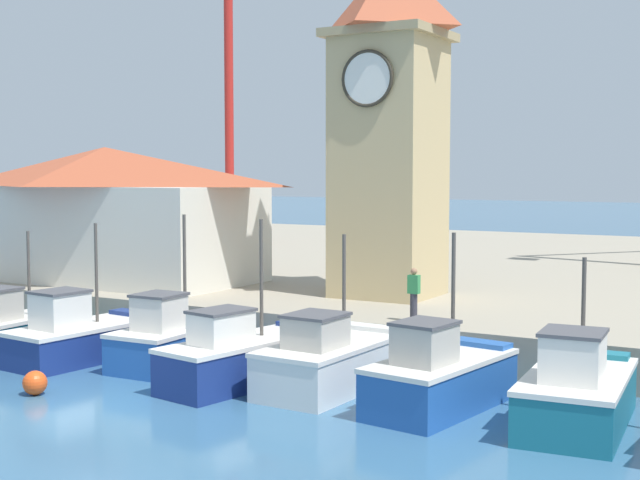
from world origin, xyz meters
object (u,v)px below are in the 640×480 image
object	(u,v)px
fishing_boat_mid_left	(80,336)
port_crane_far	(232,107)
fishing_boat_far_right	(577,393)
warehouse_left	(106,212)
fishing_boat_right_inner	(331,361)
clock_tower	(389,118)
fishing_boat_left_inner	(14,328)
fishing_boat_center	(174,340)
fishing_boat_right_outer	(440,377)
fishing_boat_mid_right	(244,356)
mooring_buoy	(35,383)
dock_worker_near_tower	(414,294)

from	to	relation	value
fishing_boat_mid_left	port_crane_far	bearing A→B (deg)	116.14
fishing_boat_far_right	warehouse_left	xyz separation A→B (m)	(-21.33, 7.58, 3.28)
fishing_boat_right_inner	clock_tower	size ratio (longest dim) A/B	0.36
fishing_boat_mid_left	clock_tower	bearing A→B (deg)	57.94
fishing_boat_mid_left	warehouse_left	world-z (taller)	warehouse_left
fishing_boat_mid_left	port_crane_far	distance (m)	30.42
fishing_boat_far_right	clock_tower	distance (m)	14.46
fishing_boat_right_inner	port_crane_far	bearing A→B (deg)	129.84
fishing_boat_right_inner	warehouse_left	bearing A→B (deg)	153.79
clock_tower	port_crane_far	world-z (taller)	port_crane_far
fishing_boat_left_inner	fishing_boat_far_right	world-z (taller)	fishing_boat_left_inner
fishing_boat_center	port_crane_far	size ratio (longest dim) A/B	0.21
fishing_boat_mid_left	fishing_boat_center	size ratio (longest dim) A/B	1.10
fishing_boat_right_inner	fishing_boat_right_outer	bearing A→B (deg)	-8.11
fishing_boat_mid_right	fishing_boat_right_outer	distance (m)	5.60
fishing_boat_mid_right	mooring_buoy	world-z (taller)	fishing_boat_mid_right
dock_worker_near_tower	fishing_boat_mid_left	bearing A→B (deg)	-152.20
warehouse_left	mooring_buoy	bearing A→B (deg)	-54.07
fishing_boat_right_inner	dock_worker_near_tower	size ratio (longest dim) A/B	3.03
mooring_buoy	fishing_boat_mid_left	bearing A→B (deg)	118.89
fishing_boat_right_outer	fishing_boat_far_right	world-z (taller)	fishing_boat_right_outer
dock_worker_near_tower	mooring_buoy	bearing A→B (deg)	-129.69
dock_worker_near_tower	fishing_boat_far_right	bearing A→B (deg)	-35.96
fishing_boat_mid_left	clock_tower	distance (m)	13.08
fishing_boat_left_inner	warehouse_left	bearing A→B (deg)	113.05
fishing_boat_right_inner	mooring_buoy	bearing A→B (deg)	-145.46
fishing_boat_center	port_crane_far	world-z (taller)	port_crane_far
fishing_boat_center	fishing_boat_mid_right	xyz separation A→B (m)	(3.15, -0.89, -0.00)
fishing_boat_mid_right	port_crane_far	xyz separation A→B (m)	(-18.86, 26.10, 8.93)
fishing_boat_mid_left	mooring_buoy	xyz separation A→B (m)	(2.02, -3.65, -0.43)
clock_tower	warehouse_left	distance (m)	12.92
clock_tower	dock_worker_near_tower	size ratio (longest dim) A/B	8.46
fishing_boat_right_inner	fishing_boat_left_inner	bearing A→B (deg)	-177.23
fishing_boat_mid_left	dock_worker_near_tower	distance (m)	10.23
fishing_boat_mid_right	dock_worker_near_tower	world-z (taller)	fishing_boat_mid_right
fishing_boat_center	warehouse_left	distance (m)	12.20
fishing_boat_mid_left	fishing_boat_right_inner	size ratio (longest dim) A/B	1.00
fishing_boat_center	warehouse_left	bearing A→B (deg)	142.67
port_crane_far	fishing_boat_mid_left	bearing A→B (deg)	-63.86
fishing_boat_right_outer	dock_worker_near_tower	world-z (taller)	fishing_boat_right_outer
fishing_boat_right_inner	port_crane_far	xyz separation A→B (m)	(-21.18, 25.38, 8.93)
fishing_boat_right_outer	fishing_boat_far_right	distance (m)	3.26
fishing_boat_center	clock_tower	size ratio (longest dim) A/B	0.33
fishing_boat_left_inner	fishing_boat_right_inner	size ratio (longest dim) A/B	1.01
mooring_buoy	fishing_boat_right_outer	bearing A→B (deg)	22.09
clock_tower	warehouse_left	size ratio (longest dim) A/B	1.05
fishing_boat_right_outer	port_crane_far	bearing A→B (deg)	133.41
fishing_boat_mid_left	fishing_boat_far_right	size ratio (longest dim) A/B	1.02
fishing_boat_left_inner	mooring_buoy	size ratio (longest dim) A/B	7.83
fishing_boat_right_inner	warehouse_left	size ratio (longest dim) A/B	0.38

